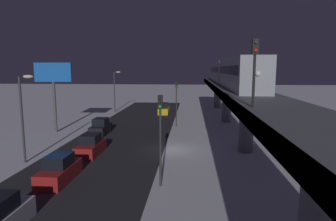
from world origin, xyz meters
TOP-DOWN VIEW (x-y plane):
  - ground_plane at (0.00, 0.00)m, footprint 240.00×240.00m
  - avenue_asphalt at (6.24, 0.00)m, footprint 11.00×80.99m
  - elevated_railway at (-7.26, 0.00)m, footprint 5.00×80.99m
  - subway_train at (-7.36, -14.36)m, footprint 2.94×36.87m
  - rail_signal at (-5.61, 10.84)m, footprint 0.36×0.41m
  - sedan_black at (9.44, -6.62)m, footprint 1.91×4.27m
  - sedan_red at (7.64, 2.10)m, footprint 1.80×4.29m
  - sedan_yellow at (3.04, -23.50)m, footprint 1.80×4.10m
  - sedan_red_2 at (7.64, 8.77)m, footprint 1.80×4.34m
  - traffic_light_near at (0.14, 9.18)m, footprint 0.32×0.44m
  - traffic_light_mid at (0.14, -11.68)m, footprint 0.32×0.44m
  - commercial_billboard at (15.51, -7.07)m, footprint 4.80×0.36m
  - street_lamp_near at (12.31, 5.00)m, footprint 1.35×0.44m
  - street_lamp_far at (12.31, -25.00)m, footprint 1.35×0.44m

SIDE VIEW (x-z plane):
  - ground_plane at x=0.00m, z-range 0.00..0.00m
  - avenue_asphalt at x=6.24m, z-range 0.00..0.01m
  - sedan_black at x=9.44m, z-range -0.20..1.77m
  - sedan_red at x=7.64m, z-range -0.19..1.78m
  - sedan_red_2 at x=7.64m, z-range -0.19..1.78m
  - sedan_yellow at x=3.04m, z-range -0.19..1.78m
  - traffic_light_near at x=0.14m, z-range 1.00..7.40m
  - traffic_light_mid at x=0.14m, z-range 1.00..7.40m
  - street_lamp_near at x=12.31m, z-range 0.99..8.64m
  - street_lamp_far at x=12.31m, z-range 0.99..8.64m
  - elevated_railway at x=-7.26m, z-range 2.16..8.04m
  - commercial_billboard at x=15.51m, z-range 2.38..11.28m
  - subway_train at x=-7.36m, z-range 5.96..9.36m
  - rail_signal at x=-5.61m, z-range 6.61..10.61m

